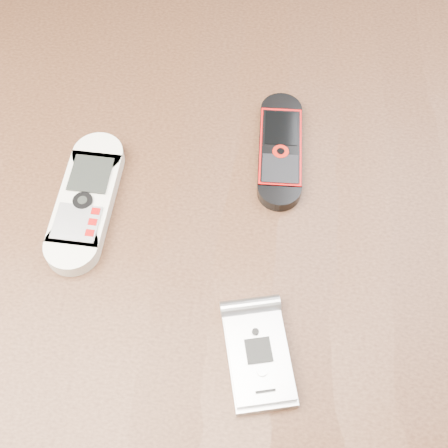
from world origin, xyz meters
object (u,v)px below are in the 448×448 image
nokia_black_red (280,149)px  nokia_white (86,200)px  table (219,276)px  motorola_razr (259,356)px

nokia_black_red → nokia_white: bearing=-158.1°
nokia_white → nokia_black_red: bearing=25.8°
table → motorola_razr: motorola_razr is taller
table → motorola_razr: (0.05, -0.12, 0.11)m
table → nokia_white: 0.17m
table → nokia_white: nokia_white is taller
nokia_black_red → table: bearing=-121.1°
nokia_white → motorola_razr: bearing=-36.0°
nokia_black_red → motorola_razr: 0.22m
nokia_white → nokia_black_red: 0.20m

